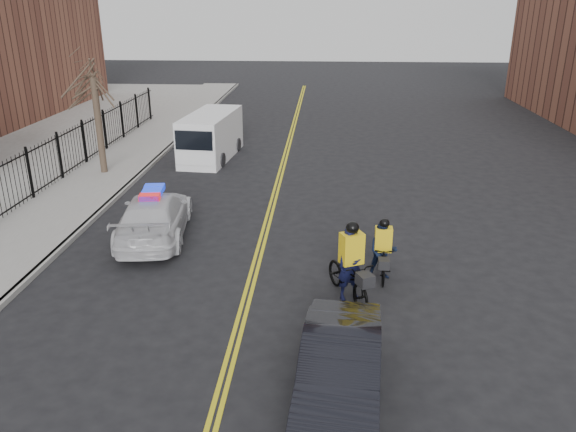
# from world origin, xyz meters

# --- Properties ---
(ground) EXTENTS (120.00, 120.00, 0.00)m
(ground) POSITION_xyz_m (0.00, 0.00, 0.00)
(ground) COLOR black
(ground) RESTS_ON ground
(center_line_left) EXTENTS (0.10, 60.00, 0.01)m
(center_line_left) POSITION_xyz_m (-0.08, 8.00, 0.01)
(center_line_left) COLOR gold
(center_line_left) RESTS_ON ground
(center_line_right) EXTENTS (0.10, 60.00, 0.01)m
(center_line_right) POSITION_xyz_m (0.08, 8.00, 0.01)
(center_line_right) COLOR gold
(center_line_right) RESTS_ON ground
(sidewalk) EXTENTS (3.00, 60.00, 0.15)m
(sidewalk) POSITION_xyz_m (-7.50, 8.00, 0.07)
(sidewalk) COLOR gray
(sidewalk) RESTS_ON ground
(curb) EXTENTS (0.20, 60.00, 0.15)m
(curb) POSITION_xyz_m (-6.00, 8.00, 0.07)
(curb) COLOR gray
(curb) RESTS_ON ground
(iron_fence) EXTENTS (0.12, 28.00, 2.00)m
(iron_fence) POSITION_xyz_m (-9.00, 8.00, 1.00)
(iron_fence) COLOR black
(iron_fence) RESTS_ON ground
(street_tree) EXTENTS (3.20, 3.20, 4.80)m
(street_tree) POSITION_xyz_m (-7.60, 10.00, 3.53)
(street_tree) COLOR #35271F
(street_tree) RESTS_ON sidewalk
(police_cruiser) EXTENTS (2.60, 5.12, 1.58)m
(police_cruiser) POSITION_xyz_m (-3.43, 3.44, 0.72)
(police_cruiser) COLOR silver
(police_cruiser) RESTS_ON ground
(dark_sedan) EXTENTS (1.81, 4.29, 1.38)m
(dark_sedan) POSITION_xyz_m (2.25, -4.08, 0.69)
(dark_sedan) COLOR black
(dark_sedan) RESTS_ON ground
(cargo_van) EXTENTS (2.33, 5.24, 2.13)m
(cargo_van) POSITION_xyz_m (-3.52, 13.01, 1.04)
(cargo_van) COLOR white
(cargo_van) RESTS_ON ground
(cyclist_near) EXTENTS (1.56, 2.23, 2.07)m
(cyclist_near) POSITION_xyz_m (2.61, -0.13, 0.72)
(cyclist_near) COLOR black
(cyclist_near) RESTS_ON ground
(cyclist_far) EXTENTS (0.79, 1.72, 1.73)m
(cyclist_far) POSITION_xyz_m (3.50, 1.03, 0.68)
(cyclist_far) COLOR black
(cyclist_far) RESTS_ON ground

